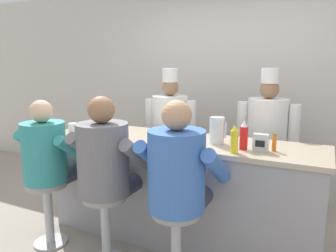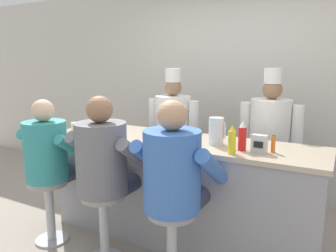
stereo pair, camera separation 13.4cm
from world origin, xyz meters
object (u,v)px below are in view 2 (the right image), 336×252
(water_pitcher_clear, at_px, (216,131))
(ketchup_bottle_red, at_px, (242,137))
(coffee_mug_white, at_px, (76,126))
(napkin_dispenser_chrome, at_px, (259,144))
(diner_seated_grey, at_px, (105,163))
(cook_in_whites_near, at_px, (173,132))
(hot_sauce_bottle_orange, at_px, (273,144))
(breakfast_plate, at_px, (93,134))
(coffee_mug_blue, at_px, (161,136))
(diner_seated_teal, at_px, (49,156))
(mustard_bottle_yellow, at_px, (232,140))
(cook_in_whites_far, at_px, (269,140))
(cereal_bowl, at_px, (106,127))
(diner_seated_blue, at_px, (174,175))

(water_pitcher_clear, bearing_deg, ketchup_bottle_red, -19.87)
(water_pitcher_clear, relative_size, coffee_mug_white, 1.65)
(napkin_dispenser_chrome, distance_m, diner_seated_grey, 1.26)
(diner_seated_grey, height_order, cook_in_whites_near, cook_in_whites_near)
(ketchup_bottle_red, relative_size, hot_sauce_bottle_orange, 1.69)
(breakfast_plate, xyz_separation_m, coffee_mug_blue, (0.70, 0.12, 0.03))
(breakfast_plate, relative_size, diner_seated_teal, 0.18)
(mustard_bottle_yellow, height_order, coffee_mug_blue, mustard_bottle_yellow)
(napkin_dispenser_chrome, xyz_separation_m, cook_in_whites_near, (-1.17, 0.77, -0.17))
(hot_sauce_bottle_orange, bearing_deg, cook_in_whites_near, 150.60)
(cook_in_whites_far, bearing_deg, coffee_mug_white, -153.04)
(cereal_bowl, distance_m, cook_in_whites_near, 0.78)
(coffee_mug_blue, distance_m, coffee_mug_white, 1.01)
(coffee_mug_white, bearing_deg, diner_seated_blue, -17.99)
(diner_seated_blue, bearing_deg, cook_in_whites_far, 73.73)
(mustard_bottle_yellow, bearing_deg, diner_seated_teal, -167.28)
(diner_seated_grey, xyz_separation_m, cook_in_whites_far, (1.05, 1.37, 0.03))
(coffee_mug_white, distance_m, cook_in_whites_near, 1.09)
(diner_seated_grey, bearing_deg, cook_in_whites_near, 91.12)
(cereal_bowl, height_order, coffee_mug_blue, coffee_mug_blue)
(ketchup_bottle_red, xyz_separation_m, diner_seated_blue, (-0.35, -0.50, -0.23))
(diner_seated_teal, distance_m, cook_in_whites_near, 1.41)
(coffee_mug_blue, relative_size, diner_seated_blue, 0.10)
(water_pitcher_clear, xyz_separation_m, diner_seated_grey, (-0.75, -0.59, -0.24))
(napkin_dispenser_chrome, bearing_deg, coffee_mug_white, -178.78)
(hot_sauce_bottle_orange, distance_m, diner_seated_blue, 0.83)
(coffee_mug_blue, relative_size, diner_seated_grey, 0.10)
(ketchup_bottle_red, bearing_deg, cereal_bowl, 173.98)
(cereal_bowl, height_order, diner_seated_teal, diner_seated_teal)
(breakfast_plate, distance_m, coffee_mug_white, 0.32)
(breakfast_plate, height_order, diner_seated_teal, diner_seated_teal)
(cook_in_whites_near, distance_m, cook_in_whites_far, 1.08)
(water_pitcher_clear, distance_m, cook_in_whites_near, 1.05)
(coffee_mug_blue, distance_m, napkin_dispenser_chrome, 0.88)
(napkin_dispenser_chrome, xyz_separation_m, diner_seated_blue, (-0.49, -0.49, -0.19))
(hot_sauce_bottle_orange, distance_m, breakfast_plate, 1.68)
(mustard_bottle_yellow, relative_size, hot_sauce_bottle_orange, 1.58)
(mustard_bottle_yellow, distance_m, cook_in_whites_far, 1.03)
(coffee_mug_white, xyz_separation_m, diner_seated_grey, (0.74, -0.45, -0.16))
(coffee_mug_blue, bearing_deg, cereal_bowl, 167.50)
(cereal_bowl, bearing_deg, water_pitcher_clear, -3.07)
(mustard_bottle_yellow, height_order, napkin_dispenser_chrome, mustard_bottle_yellow)
(water_pitcher_clear, bearing_deg, diner_seated_blue, -99.62)
(water_pitcher_clear, height_order, diner_seated_blue, diner_seated_blue)
(cook_in_whites_far, bearing_deg, coffee_mug_blue, -131.84)
(water_pitcher_clear, relative_size, cereal_bowl, 1.62)
(ketchup_bottle_red, distance_m, napkin_dispenser_chrome, 0.14)
(mustard_bottle_yellow, height_order, water_pitcher_clear, water_pitcher_clear)
(hot_sauce_bottle_orange, xyz_separation_m, cook_in_whites_far, (-0.19, 0.82, -0.16))
(napkin_dispenser_chrome, xyz_separation_m, diner_seated_teal, (-1.80, -0.50, -0.22))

